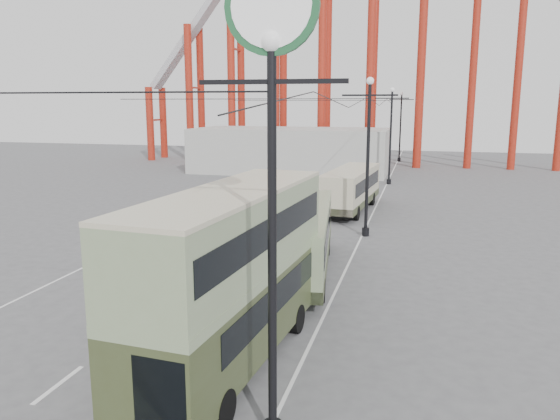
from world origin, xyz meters
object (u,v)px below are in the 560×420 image
(double_decker_bus, at_px, (233,269))
(lamp_post_near, at_px, (272,103))
(single_decker_cream, at_px, (351,188))
(pedestrian, at_px, (186,264))
(single_decker_green, at_px, (301,237))

(double_decker_bus, bearing_deg, lamp_post_near, -53.44)
(single_decker_cream, height_order, pedestrian, single_decker_cream)
(double_decker_bus, height_order, single_decker_green, double_decker_bus)
(double_decker_bus, xyz_separation_m, pedestrian, (-4.53, 6.57, -2.11))
(single_decker_green, height_order, single_decker_cream, single_decker_green)
(lamp_post_near, relative_size, single_decker_cream, 1.07)
(lamp_post_near, height_order, double_decker_bus, lamp_post_near)
(pedestrian, bearing_deg, single_decker_green, -170.87)
(lamp_post_near, distance_m, double_decker_bus, 6.38)
(single_decker_green, height_order, pedestrian, single_decker_green)
(lamp_post_near, relative_size, pedestrian, 5.93)
(double_decker_bus, xyz_separation_m, single_decker_cream, (0.31, 25.02, -1.28))
(lamp_post_near, xyz_separation_m, pedestrian, (-6.73, 10.09, -6.95))
(pedestrian, bearing_deg, lamp_post_near, 101.96)
(single_decker_cream, relative_size, pedestrian, 5.55)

